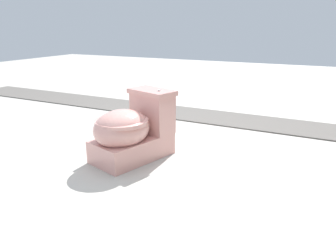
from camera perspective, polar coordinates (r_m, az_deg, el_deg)
ground_plane at (r=2.63m, az=-5.13°, el=-4.87°), size 14.00×14.00×0.00m
gravel_strip at (r=3.59m, az=12.70°, el=0.94°), size 0.56×8.00×0.01m
toilet at (r=2.48m, az=-6.29°, el=-0.86°), size 0.71×0.54×0.52m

